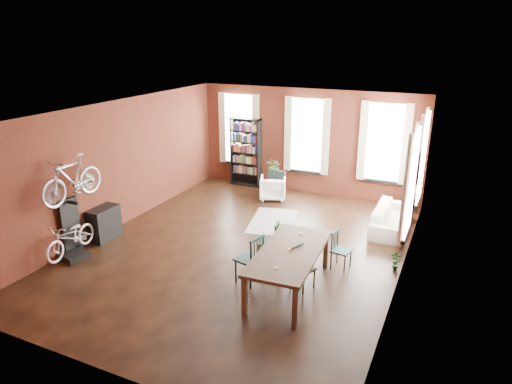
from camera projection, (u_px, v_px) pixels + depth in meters
The scene contains 19 objects.
room at pixel (264, 155), 10.33m from camera, with size 9.00×9.04×3.22m.
dining_table at pixel (289, 270), 8.80m from camera, with size 1.10×2.42×0.83m, color brown.
dining_chair_a at pixel (249, 259), 9.03m from camera, with size 0.47×0.47×1.02m, color #1A3937.
dining_chair_b at pixel (268, 242), 9.87m from camera, with size 0.43×0.43×0.93m, color black.
dining_chair_c at pixel (303, 268), 8.82m from camera, with size 0.40×0.40×0.86m, color black.
dining_chair_d at pixel (341, 250), 9.60m from camera, with size 0.38×0.38×0.82m, color #1B393C.
bookshelf at pixel (246, 152), 14.72m from camera, with size 1.00×0.32×2.20m, color black.
white_armchair at pixel (273, 187), 13.67m from camera, with size 0.74×0.69×0.76m, color white.
cream_sofa at pixel (392, 214), 11.53m from camera, with size 2.08×0.61×0.81m, color beige.
striped_rug at pixel (273, 221), 12.12m from camera, with size 1.15×1.84×0.01m, color black.
bike_trainer at pixel (74, 256), 10.11m from camera, with size 0.51×0.51×0.15m, color black.
bike_wall_rack at pixel (71, 226), 10.19m from camera, with size 0.16×0.60×1.30m, color black.
console_table at pixel (104, 223), 11.00m from camera, with size 0.40×0.80×0.80m, color black.
plant_stand at pixel (275, 185), 14.06m from camera, with size 0.31×0.31×0.62m, color black.
plant_by_sofa at pixel (410, 206), 12.86m from camera, with size 0.33×0.59×0.26m, color #2D5B24.
plant_small at pixel (395, 267), 9.62m from camera, with size 0.22×0.41×0.15m, color #234E1F.
bicycle_floor at pixel (69, 222), 9.83m from camera, with size 0.51×0.77×1.47m, color silver.
bicycle_hung at pixel (70, 164), 9.60m from camera, with size 0.47×1.00×1.66m, color #A5A8AD.
plant_on_stand at pixel (275, 169), 13.92m from camera, with size 0.48×0.54×0.42m, color #255723.
Camera 1 is at (4.29, -8.57, 4.74)m, focal length 32.00 mm.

